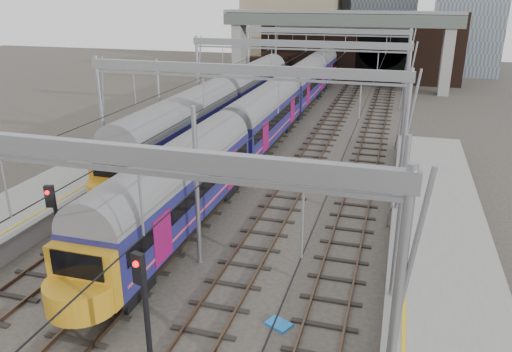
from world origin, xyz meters
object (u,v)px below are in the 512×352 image
(signal_near_left, at_px, (57,226))
(signal_near_centre, at_px, (145,311))
(train_second, at_px, (223,106))
(train_main, at_px, (286,97))

(signal_near_left, distance_m, signal_near_centre, 7.10)
(signal_near_centre, bearing_deg, signal_near_left, 161.94)
(train_second, relative_size, signal_near_left, 7.21)
(train_main, distance_m, signal_near_left, 29.22)
(train_main, bearing_deg, signal_near_centre, -83.59)
(train_main, bearing_deg, signal_near_left, -94.17)
(signal_near_centre, bearing_deg, train_main, 112.88)
(train_second, height_order, signal_near_centre, train_second)
(train_main, bearing_deg, train_second, -125.61)
(train_main, relative_size, signal_near_centre, 12.59)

